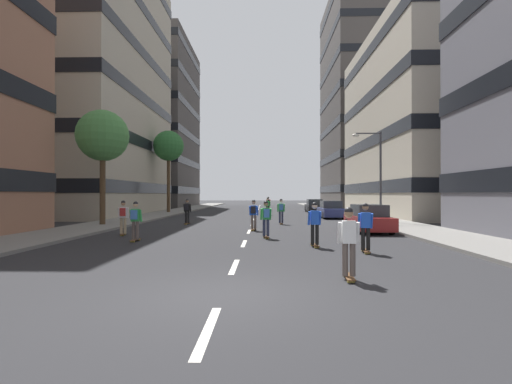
% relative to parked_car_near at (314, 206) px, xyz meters
% --- Properties ---
extents(ground_plane, '(174.91, 174.91, 0.00)m').
position_rel_parked_car_near_xyz_m(ground_plane, '(-6.68, -6.44, -0.70)').
color(ground_plane, '#28282B').
extents(sidewalk_left, '(3.62, 80.17, 0.14)m').
position_rel_parked_car_near_xyz_m(sidewalk_left, '(-16.37, -2.80, -0.63)').
color(sidewalk_left, gray).
rests_on(sidewalk_left, ground_plane).
extents(sidewalk_right, '(3.62, 80.17, 0.14)m').
position_rel_parked_car_near_xyz_m(sidewalk_right, '(3.01, -2.80, -0.63)').
color(sidewalk_right, gray).
rests_on(sidewalk_right, ground_plane).
extents(lane_markings, '(0.16, 67.20, 0.01)m').
position_rel_parked_car_near_xyz_m(lane_markings, '(-6.68, -5.09, -0.70)').
color(lane_markings, silver).
rests_on(lane_markings, ground_plane).
extents(building_left_mid, '(12.89, 20.87, 27.52)m').
position_rel_parked_car_near_xyz_m(building_left_mid, '(-24.56, -5.26, 13.15)').
color(building_left_mid, '#B2A893').
rests_on(building_left_mid, ground_plane).
extents(building_left_far, '(12.89, 17.94, 27.26)m').
position_rel_parked_car_near_xyz_m(building_left_far, '(-24.56, 17.97, 13.02)').
color(building_left_far, '#4C4744').
rests_on(building_left_far, ground_plane).
extents(building_right_mid, '(12.89, 22.38, 18.43)m').
position_rel_parked_car_near_xyz_m(building_right_mid, '(11.20, -5.26, 8.61)').
color(building_right_mid, '#BCB29E').
rests_on(building_right_mid, ground_plane).
extents(building_right_far, '(12.89, 18.92, 34.47)m').
position_rel_parked_car_near_xyz_m(building_right_far, '(11.20, 17.97, 16.63)').
color(building_right_far, '#4C4744').
rests_on(building_right_far, ground_plane).
extents(parked_car_near, '(1.82, 4.40, 1.52)m').
position_rel_parked_car_near_xyz_m(parked_car_near, '(0.00, 0.00, 0.00)').
color(parked_car_near, black).
rests_on(parked_car_near, ground_plane).
extents(parked_car_mid, '(1.82, 4.40, 1.52)m').
position_rel_parked_car_near_xyz_m(parked_car_mid, '(0.00, -22.51, 0.00)').
color(parked_car_mid, maroon).
rests_on(parked_car_mid, ground_plane).
extents(parked_car_far, '(1.82, 4.40, 1.52)m').
position_rel_parked_car_near_xyz_m(parked_car_far, '(0.00, -10.69, 0.00)').
color(parked_car_far, navy).
rests_on(parked_car_far, ground_plane).
extents(street_tree_near, '(3.32, 3.32, 7.45)m').
position_rel_parked_car_near_xyz_m(street_tree_near, '(-16.37, -19.44, 5.17)').
color(street_tree_near, '#4C3823').
rests_on(street_tree_near, sidewalk_left).
extents(street_tree_mid, '(3.32, 3.32, 8.94)m').
position_rel_parked_car_near_xyz_m(street_tree_mid, '(-16.37, -2.93, 6.63)').
color(street_tree_mid, '#4C3823').
rests_on(street_tree_mid, sidewalk_left).
extents(streetlamp_right, '(2.13, 0.30, 6.50)m').
position_rel_parked_car_near_xyz_m(streetlamp_right, '(2.28, -16.19, 3.44)').
color(streetlamp_right, '#3F3F44').
rests_on(streetlamp_right, sidewalk_right).
extents(skater_0, '(0.56, 0.92, 1.78)m').
position_rel_parked_car_near_xyz_m(skater_0, '(-5.74, -25.68, 0.32)').
color(skater_0, brown).
rests_on(skater_0, ground_plane).
extents(skater_1, '(0.55, 0.91, 1.78)m').
position_rel_parked_car_near_xyz_m(skater_1, '(-3.74, -34.16, 0.29)').
color(skater_1, brown).
rests_on(skater_1, ground_plane).
extents(skater_2, '(0.56, 0.92, 1.78)m').
position_rel_parked_car_near_xyz_m(skater_2, '(-6.44, -22.01, 0.32)').
color(skater_2, brown).
rests_on(skater_2, ground_plane).
extents(skater_3, '(0.54, 0.91, 1.78)m').
position_rel_parked_car_near_xyz_m(skater_3, '(-11.53, -27.04, 0.32)').
color(skater_3, brown).
rests_on(skater_3, ground_plane).
extents(skater_4, '(0.54, 0.91, 1.78)m').
position_rel_parked_car_near_xyz_m(skater_4, '(-5.50, -6.54, 0.29)').
color(skater_4, brown).
rests_on(skater_4, ground_plane).
extents(skater_5, '(0.55, 0.91, 1.78)m').
position_rel_parked_car_near_xyz_m(skater_5, '(-11.21, -17.65, 0.32)').
color(skater_5, brown).
rests_on(skater_5, ground_plane).
extents(skater_6, '(0.53, 0.90, 1.78)m').
position_rel_parked_car_near_xyz_m(skater_6, '(-5.33, 3.52, 0.32)').
color(skater_6, brown).
rests_on(skater_6, ground_plane).
extents(skater_7, '(0.55, 0.91, 1.78)m').
position_rel_parked_car_near_xyz_m(skater_7, '(-2.19, -29.96, 0.29)').
color(skater_7, brown).
rests_on(skater_7, ground_plane).
extents(skater_8, '(0.55, 0.91, 1.78)m').
position_rel_parked_car_near_xyz_m(skater_8, '(-3.81, -28.56, 0.29)').
color(skater_8, brown).
rests_on(skater_8, ground_plane).
extents(skater_9, '(0.53, 0.90, 1.78)m').
position_rel_parked_car_near_xyz_m(skater_9, '(-4.65, -17.47, 0.32)').
color(skater_9, brown).
rests_on(skater_9, ground_plane).
extents(skater_10, '(0.57, 0.92, 1.78)m').
position_rel_parked_car_near_xyz_m(skater_10, '(-13.00, -24.65, 0.32)').
color(skater_10, brown).
rests_on(skater_10, ground_plane).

